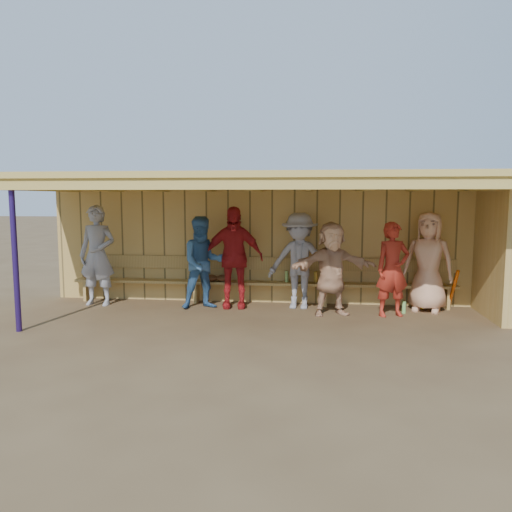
% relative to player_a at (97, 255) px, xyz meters
% --- Properties ---
extents(ground, '(90.00, 90.00, 0.00)m').
position_rel_player_a_xyz_m(ground, '(3.17, -0.64, -0.99)').
color(ground, brown).
rests_on(ground, ground).
extents(player_a, '(0.74, 0.51, 1.97)m').
position_rel_player_a_xyz_m(player_a, '(0.00, 0.00, 0.00)').
color(player_a, '#92939A').
rests_on(player_a, ground).
extents(player_c, '(1.05, 0.95, 1.76)m').
position_rel_player_a_xyz_m(player_c, '(2.13, -0.06, -0.11)').
color(player_c, '#376598').
rests_on(player_c, ground).
extents(player_d, '(1.18, 0.58, 1.95)m').
position_rel_player_a_xyz_m(player_d, '(2.68, 0.08, -0.01)').
color(player_d, '#B41C1E').
rests_on(player_d, ground).
extents(player_e, '(1.25, 0.81, 1.83)m').
position_rel_player_a_xyz_m(player_e, '(3.95, 0.16, -0.07)').
color(player_e, '#929199').
rests_on(player_e, ground).
extents(player_f, '(1.65, 0.94, 1.70)m').
position_rel_player_a_xyz_m(player_f, '(4.54, -0.34, -0.14)').
color(player_f, tan).
rests_on(player_f, ground).
extents(player_g, '(0.71, 0.56, 1.69)m').
position_rel_player_a_xyz_m(player_g, '(5.62, -0.31, -0.14)').
color(player_g, '#A9291B').
rests_on(player_g, ground).
extents(player_h, '(1.06, 0.88, 1.86)m').
position_rel_player_a_xyz_m(player_h, '(6.33, 0.17, -0.06)').
color(player_h, '#E0A57E').
rests_on(player_h, ground).
extents(dugout_structure, '(8.80, 3.20, 2.50)m').
position_rel_player_a_xyz_m(dugout_structure, '(3.56, 0.05, 0.71)').
color(dugout_structure, tan).
rests_on(dugout_structure, ground).
extents(bench, '(7.60, 0.34, 0.93)m').
position_rel_player_a_xyz_m(bench, '(3.17, 0.48, -0.46)').
color(bench, tan).
rests_on(bench, ground).
extents(dugout_equipment, '(7.38, 0.62, 0.80)m').
position_rel_player_a_xyz_m(dugout_equipment, '(2.29, 0.35, -0.50)').
color(dugout_equipment, orange).
rests_on(dugout_equipment, ground).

